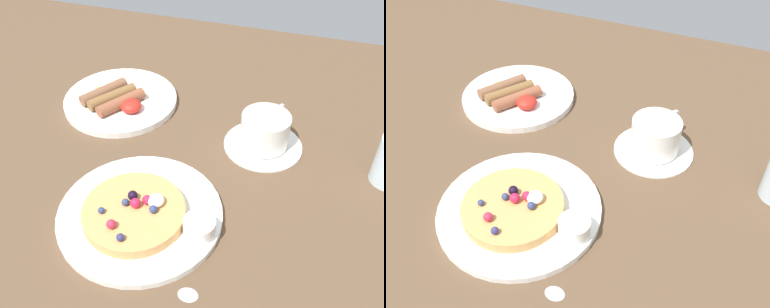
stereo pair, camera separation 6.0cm
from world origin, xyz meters
TOP-DOWN VIEW (x-y plane):
  - ground_plane at (0.00, 0.00)cm, footprint 162.64×110.75cm
  - pancake_plate at (-4.12, -14.33)cm, footprint 25.79×25.79cm
  - pancake_with_berries at (-4.50, -15.39)cm, footprint 15.84×15.84cm
  - syrup_ramekin at (5.88, -15.68)cm, footprint 4.83×4.83cm
  - breakfast_plate at (-19.55, 13.01)cm, footprint 23.23×23.23cm
  - fried_breakfast at (-20.19, 11.16)cm, footprint 14.33×12.54cm
  - coffee_saucer at (11.17, 8.17)cm, footprint 14.42×14.42cm
  - coffee_cup at (11.22, 8.31)cm, footprint 8.78×11.62cm

SIDE VIEW (x-z plane):
  - ground_plane at x=0.00cm, z-range -3.00..0.00cm
  - coffee_saucer at x=11.17cm, z-range 0.00..0.68cm
  - pancake_plate at x=-4.12cm, z-range 0.00..1.16cm
  - breakfast_plate at x=-19.55cm, z-range 0.00..1.36cm
  - pancake_with_berries at x=-4.50cm, z-range 0.48..3.84cm
  - fried_breakfast at x=-20.19cm, z-range 1.14..3.73cm
  - syrup_ramekin at x=5.88cm, z-range 1.20..4.07cm
  - coffee_cup at x=11.22cm, z-range 0.79..6.91cm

